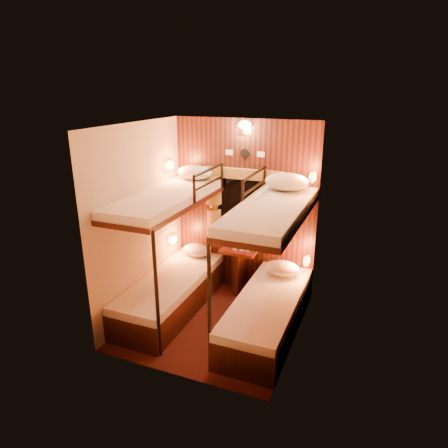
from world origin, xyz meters
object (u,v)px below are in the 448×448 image
at_px(bunk_right, 268,289).
at_px(bottle_left, 235,244).
at_px(table, 239,265).
at_px(bottle_right, 247,244).
at_px(bunk_left, 171,270).

bearing_deg(bunk_right, bottle_left, 134.09).
relative_size(bunk_right, table, 2.90).
relative_size(bunk_right, bottle_right, 7.54).
height_order(bunk_right, bottle_right, bunk_right).
height_order(table, bottle_right, bottle_right).
distance_m(bunk_left, bottle_left, 0.95).
bearing_deg(bottle_right, bottle_left, -166.16).
bearing_deg(bunk_right, table, 129.67).
distance_m(table, bottle_right, 0.36).
xyz_separation_m(bunk_left, bunk_right, (1.30, 0.00, 0.00)).
bearing_deg(table, bunk_left, -129.67).
relative_size(bottle_left, bottle_right, 0.87).
height_order(bunk_left, bottle_right, bunk_left).
relative_size(bunk_left, bottle_left, 8.63).
relative_size(bunk_left, table, 2.90).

